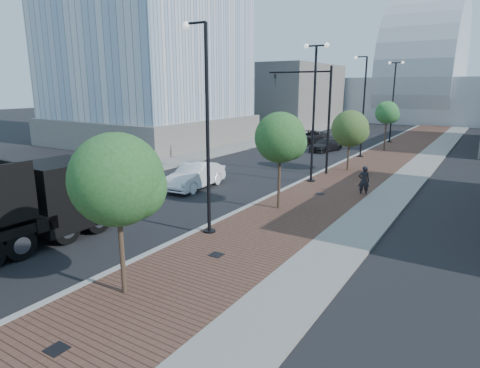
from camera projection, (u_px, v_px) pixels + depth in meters
The scene contains 23 objects.
sidewalk at pixel (405, 151), 41.97m from camera, with size 7.00×140.00×0.12m, color #4C2D23.
concrete_strip at pixel (434, 153), 40.58m from camera, with size 2.40×140.00×0.13m, color slate.
curb at pixel (371, 148), 43.77m from camera, with size 0.30×140.00×0.14m, color gray.
west_sidewalk at pixel (264, 140), 50.46m from camera, with size 4.00×140.00×0.12m, color slate.
white_sedan at pixel (195, 176), 26.95m from camera, with size 1.75×5.03×1.66m, color silver.
dark_car_mid at pixel (308, 137), 47.89m from camera, with size 2.52×5.46×1.52m, color black.
dark_car_far at pixel (326, 145), 42.39m from camera, with size 1.81×4.44×1.29m, color black.
pedestrian at pixel (364, 181), 25.05m from camera, with size 0.68×0.45×1.86m, color black.
streetlight_1 at pixel (206, 139), 17.77m from camera, with size 1.44×0.56×9.21m.
streetlight_2 at pixel (314, 113), 27.50m from camera, with size 1.72×0.56×9.28m.
streetlight_3 at pixel (362, 111), 37.57m from camera, with size 1.44×0.56×9.21m.
streetlight_4 at pixel (393, 101), 47.30m from camera, with size 1.72×0.56×9.28m.
traffic_mast at pixel (318, 108), 30.40m from camera, with size 5.09×0.20×8.00m.
tree_0 at pixel (118, 180), 12.37m from camera, with size 2.87×2.87×5.28m.
tree_1 at pixel (281, 138), 21.41m from camera, with size 2.68×2.68×5.31m.
tree_2 at pixel (351, 129), 31.45m from camera, with size 2.83×2.83×4.80m.
tree_3 at pixel (387, 113), 41.21m from camera, with size 2.35×2.29×5.12m.
tower_podium at pixel (152, 129), 49.19m from camera, with size 19.00×19.00×3.00m, color #68645E.
convention_center at pixel (423, 89), 80.53m from camera, with size 50.00×30.00×50.00m.
commercial_block_nw at pixel (285, 95), 69.41m from camera, with size 14.00×20.00×10.00m, color slate.
utility_cover_0 at pixel (57, 349), 10.35m from camera, with size 0.50×0.50×0.02m, color black.
utility_cover_1 at pixel (216, 255), 16.12m from camera, with size 0.50×0.50×0.02m, color black.
utility_cover_2 at pixel (319, 194), 25.20m from camera, with size 0.50×0.50×0.02m, color black.
Camera 1 is at (11.14, -4.26, 6.61)m, focal length 30.70 mm.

